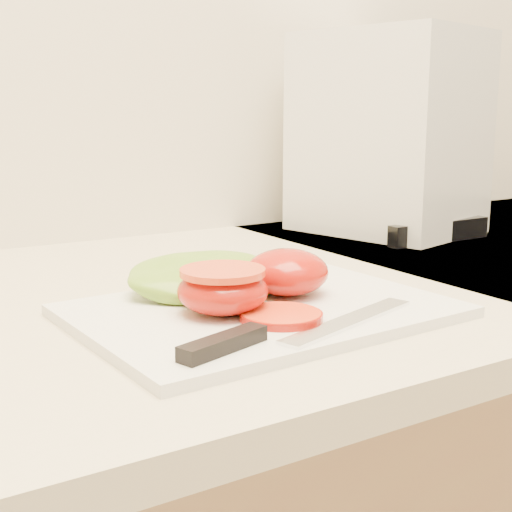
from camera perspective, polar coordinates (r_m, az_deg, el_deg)
cutting_board at (r=0.66m, az=0.46°, el=-4.41°), size 0.34×0.25×0.01m
tomato_half_dome at (r=0.69m, az=2.48°, el=-1.28°), size 0.08×0.08×0.04m
tomato_half_cut at (r=0.63m, az=-2.68°, el=-2.64°), size 0.08×0.08×0.04m
tomato_slice_0 at (r=0.61m, az=2.03°, el=-4.81°), size 0.07×0.07×0.01m
lettuce_leaf_0 at (r=0.70m, az=-3.71°, el=-1.69°), size 0.18×0.14×0.03m
lettuce_leaf_1 at (r=0.73m, az=-1.10°, el=-1.43°), size 0.14×0.14×0.02m
knife at (r=0.56m, az=1.64°, el=-6.25°), size 0.25×0.07×0.01m
appliance at (r=1.12m, az=10.51°, el=9.61°), size 0.26×0.29×0.30m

